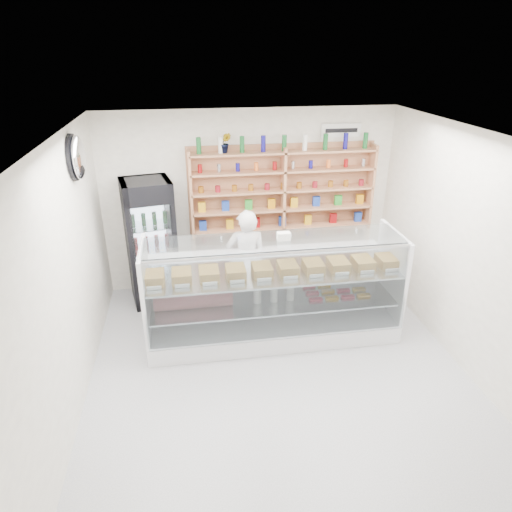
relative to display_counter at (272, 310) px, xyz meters
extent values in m
plane|color=silver|center=(-0.07, -0.88, -0.38)|extent=(5.00, 5.00, 0.00)
plane|color=white|center=(-0.07, -0.88, 2.42)|extent=(5.00, 5.00, 0.00)
plane|color=white|center=(-0.07, 1.62, 1.02)|extent=(4.50, 0.00, 4.50)
plane|color=white|center=(-0.07, -3.38, 1.02)|extent=(4.50, 0.00, 4.50)
plane|color=white|center=(-2.32, -0.88, 1.02)|extent=(0.00, 5.00, 5.00)
plane|color=white|center=(2.18, -0.88, 1.02)|extent=(0.00, 5.00, 5.00)
cube|color=white|center=(0.00, -0.01, -0.25)|extent=(3.29, 0.93, 0.27)
cube|color=white|center=(0.00, 0.42, 0.24)|extent=(3.29, 0.05, 0.69)
cube|color=silver|center=(0.00, -0.01, 0.18)|extent=(3.16, 0.82, 0.02)
cube|color=silver|center=(0.00, -0.01, 0.58)|extent=(3.23, 0.86, 0.02)
cube|color=silver|center=(0.00, -0.46, 0.47)|extent=(3.23, 0.13, 1.15)
cube|color=silver|center=(0.00, -0.07, 1.04)|extent=(3.23, 0.65, 0.01)
imported|color=silver|center=(-0.25, 0.69, 0.40)|extent=(0.62, 0.45, 1.58)
cube|color=black|center=(-1.61, 1.25, 0.57)|extent=(0.80, 0.79, 1.90)
cube|color=#2C0431|center=(-1.67, 0.94, 1.37)|extent=(0.66, 0.16, 0.27)
cube|color=silver|center=(-1.67, 0.93, 0.48)|extent=(0.57, 0.12, 1.50)
cube|color=tan|center=(-0.97, 1.46, 1.21)|extent=(0.04, 0.28, 1.33)
cube|color=tan|center=(0.43, 1.46, 1.21)|extent=(0.04, 0.28, 1.33)
cube|color=tan|center=(1.83, 1.46, 1.21)|extent=(0.04, 0.28, 1.33)
cube|color=tan|center=(0.43, 1.46, 0.62)|extent=(2.80, 0.28, 0.03)
cube|color=tan|center=(0.43, 1.46, 0.92)|extent=(2.80, 0.28, 0.03)
cube|color=tan|center=(0.43, 1.46, 1.22)|extent=(2.80, 0.28, 0.03)
cube|color=tan|center=(0.43, 1.46, 1.52)|extent=(2.80, 0.28, 0.03)
cube|color=tan|center=(0.43, 1.46, 1.80)|extent=(2.80, 0.28, 0.03)
imported|color=#1E6626|center=(-0.44, 1.46, 1.96)|extent=(0.18, 0.15, 0.29)
ellipsoid|color=silver|center=(-2.24, 0.32, 2.07)|extent=(0.15, 0.50, 0.50)
cube|color=white|center=(1.33, 1.59, 2.07)|extent=(0.62, 0.03, 0.20)
camera|label=1|loc=(-1.04, -5.15, 3.24)|focal=32.00mm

